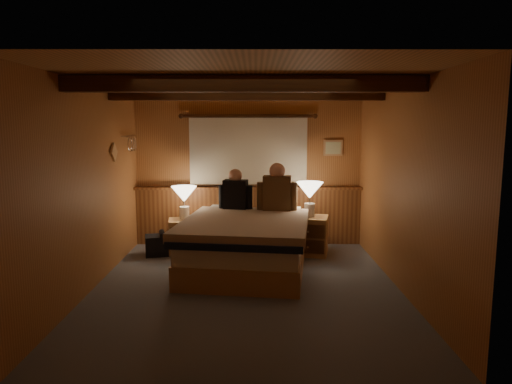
{
  "coord_description": "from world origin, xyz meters",
  "views": [
    {
      "loc": [
        0.11,
        -5.2,
        1.9
      ],
      "look_at": [
        0.12,
        0.4,
        1.09
      ],
      "focal_mm": 32.0,
      "sensor_mm": 36.0,
      "label": 1
    }
  ],
  "objects_px": {
    "lamp_right": "(310,192)",
    "nightstand_left": "(185,236)",
    "nightstand_right": "(310,235)",
    "lamp_left": "(184,196)",
    "person_right": "(277,191)",
    "bed": "(247,243)",
    "person_left": "(235,192)",
    "duffel_bag": "(163,244)"
  },
  "relations": [
    {
      "from": "lamp_right",
      "to": "nightstand_left",
      "type": "bearing_deg",
      "value": 178.02
    },
    {
      "from": "nightstand_right",
      "to": "lamp_left",
      "type": "bearing_deg",
      "value": -171.89
    },
    {
      "from": "nightstand_right",
      "to": "lamp_right",
      "type": "bearing_deg",
      "value": 132.7
    },
    {
      "from": "nightstand_right",
      "to": "person_right",
      "type": "bearing_deg",
      "value": -153.36
    },
    {
      "from": "nightstand_left",
      "to": "lamp_right",
      "type": "distance_m",
      "value": 1.99
    },
    {
      "from": "nightstand_left",
      "to": "nightstand_right",
      "type": "xyz_separation_m",
      "value": [
        1.88,
        -0.08,
        0.03
      ]
    },
    {
      "from": "lamp_right",
      "to": "person_right",
      "type": "distance_m",
      "value": 0.51
    },
    {
      "from": "bed",
      "to": "lamp_left",
      "type": "distance_m",
      "value": 1.38
    },
    {
      "from": "nightstand_left",
      "to": "lamp_left",
      "type": "distance_m",
      "value": 0.6
    },
    {
      "from": "nightstand_left",
      "to": "person_right",
      "type": "xyz_separation_m",
      "value": [
        1.38,
        -0.21,
        0.72
      ]
    },
    {
      "from": "lamp_left",
      "to": "person_left",
      "type": "xyz_separation_m",
      "value": [
        0.78,
        -0.15,
        0.08
      ]
    },
    {
      "from": "nightstand_left",
      "to": "lamp_right",
      "type": "bearing_deg",
      "value": -10.97
    },
    {
      "from": "nightstand_left",
      "to": "bed",
      "type": "bearing_deg",
      "value": -49.68
    },
    {
      "from": "lamp_right",
      "to": "nightstand_right",
      "type": "bearing_deg",
      "value": -59.3
    },
    {
      "from": "nightstand_left",
      "to": "person_right",
      "type": "bearing_deg",
      "value": -17.61
    },
    {
      "from": "nightstand_right",
      "to": "duffel_bag",
      "type": "xyz_separation_m",
      "value": [
        -2.19,
        -0.03,
        -0.13
      ]
    },
    {
      "from": "nightstand_left",
      "to": "person_right",
      "type": "relative_size",
      "value": 0.74
    },
    {
      "from": "bed",
      "to": "duffel_bag",
      "type": "xyz_separation_m",
      "value": [
        -1.26,
        0.71,
        -0.21
      ]
    },
    {
      "from": "lamp_left",
      "to": "duffel_bag",
      "type": "relative_size",
      "value": 0.9
    },
    {
      "from": "lamp_right",
      "to": "person_left",
      "type": "xyz_separation_m",
      "value": [
        -1.09,
        -0.04,
        0.0
      ]
    },
    {
      "from": "lamp_right",
      "to": "person_right",
      "type": "bearing_deg",
      "value": -163.53
    },
    {
      "from": "lamp_right",
      "to": "duffel_bag",
      "type": "height_order",
      "value": "lamp_right"
    },
    {
      "from": "lamp_left",
      "to": "nightstand_left",
      "type": "bearing_deg",
      "value": -88.79
    },
    {
      "from": "person_left",
      "to": "person_right",
      "type": "distance_m",
      "value": 0.61
    },
    {
      "from": "person_left",
      "to": "duffel_bag",
      "type": "height_order",
      "value": "person_left"
    },
    {
      "from": "person_left",
      "to": "person_right",
      "type": "relative_size",
      "value": 0.87
    },
    {
      "from": "nightstand_left",
      "to": "person_right",
      "type": "height_order",
      "value": "person_right"
    },
    {
      "from": "nightstand_left",
      "to": "lamp_right",
      "type": "relative_size",
      "value": 1.02
    },
    {
      "from": "nightstand_right",
      "to": "lamp_right",
      "type": "relative_size",
      "value": 1.17
    },
    {
      "from": "person_right",
      "to": "person_left",
      "type": "bearing_deg",
      "value": 176.28
    },
    {
      "from": "person_right",
      "to": "duffel_bag",
      "type": "relative_size",
      "value": 1.28
    },
    {
      "from": "lamp_left",
      "to": "duffel_bag",
      "type": "distance_m",
      "value": 0.78
    },
    {
      "from": "person_right",
      "to": "duffel_bag",
      "type": "bearing_deg",
      "value": -176.79
    },
    {
      "from": "bed",
      "to": "duffel_bag",
      "type": "distance_m",
      "value": 1.46
    },
    {
      "from": "nightstand_right",
      "to": "person_right",
      "type": "relative_size",
      "value": 0.85
    },
    {
      "from": "nightstand_left",
      "to": "lamp_right",
      "type": "xyz_separation_m",
      "value": [
        1.87,
        -0.06,
        0.68
      ]
    },
    {
      "from": "duffel_bag",
      "to": "lamp_left",
      "type": "bearing_deg",
      "value": 12.48
    },
    {
      "from": "person_right",
      "to": "bed",
      "type": "bearing_deg",
      "value": -118.77
    },
    {
      "from": "bed",
      "to": "lamp_right",
      "type": "bearing_deg",
      "value": 47.09
    },
    {
      "from": "nightstand_right",
      "to": "duffel_bag",
      "type": "height_order",
      "value": "nightstand_right"
    },
    {
      "from": "nightstand_right",
      "to": "person_left",
      "type": "bearing_deg",
      "value": -166.93
    },
    {
      "from": "person_left",
      "to": "duffel_bag",
      "type": "xyz_separation_m",
      "value": [
        -1.09,
        -0.01,
        -0.78
      ]
    }
  ]
}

